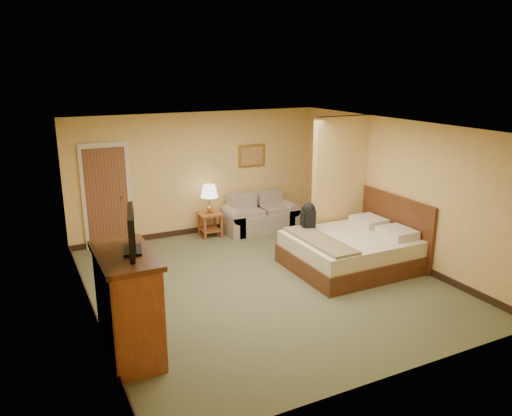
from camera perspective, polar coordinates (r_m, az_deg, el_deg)
floor at (r=8.46m, az=0.87°, el=-8.53°), size 6.00×6.00×0.00m
ceiling at (r=7.76m, az=0.95°, el=9.26°), size 6.00×6.00×0.00m
back_wall at (r=10.69m, az=-6.50°, el=3.90°), size 5.50×0.02×2.60m
left_wall at (r=7.23m, az=-18.87°, el=-2.66°), size 0.02×6.00×2.60m
right_wall at (r=9.55m, az=15.74°, el=1.98°), size 0.02×6.00×2.60m
partition at (r=9.88m, az=9.57°, el=2.80°), size 1.20×0.15×2.60m
door at (r=10.24m, az=-16.68°, el=1.26°), size 0.94×0.16×2.10m
baseboard at (r=11.00m, az=-6.29°, el=-2.44°), size 5.50×0.02×0.12m
loveseat at (r=11.04m, az=0.45°, el=-1.15°), size 1.63×0.76×0.82m
side_table at (r=10.64m, az=-5.28°, el=-1.48°), size 0.46×0.46×0.51m
table_lamp at (r=10.47m, az=-5.37°, el=1.85°), size 0.37×0.37×0.61m
coffee_table at (r=9.61m, az=6.37°, el=-3.53°), size 0.81×0.81×0.44m
wall_picture at (r=11.08m, az=-0.48°, el=6.00°), size 0.64×0.04×0.50m
dresser at (r=6.41m, az=-14.38°, el=-10.62°), size 0.67×1.27×1.36m
tv at (r=6.08m, az=-14.04°, el=-2.73°), size 0.28×0.83×0.51m
bed at (r=9.17m, az=11.32°, el=-4.63°), size 2.22×1.88×1.22m
backpack at (r=9.23m, az=6.05°, el=-0.81°), size 0.26×0.33×0.50m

